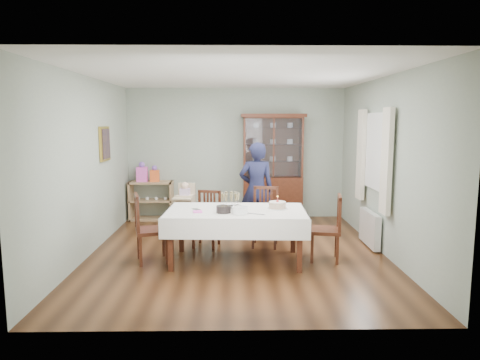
{
  "coord_description": "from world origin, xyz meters",
  "views": [
    {
      "loc": [
        -0.06,
        -6.44,
        2.03
      ],
      "look_at": [
        0.05,
        0.2,
        1.11
      ],
      "focal_mm": 32.0,
      "sensor_mm": 36.0,
      "label": 1
    }
  ],
  "objects_px": {
    "gift_bag_orange": "(155,174)",
    "china_cabinet": "(273,166)",
    "chair_far_left": "(207,230)",
    "champagne_tray": "(230,203)",
    "woman": "(256,189)",
    "high_chair": "(185,214)",
    "chair_end_right": "(326,241)",
    "birthday_cake": "(277,205)",
    "chair_end_left": "(151,242)",
    "sideboard": "(151,201)",
    "dining_table": "(236,235)",
    "gift_bag_pink": "(142,173)",
    "chair_far_right": "(265,229)"
  },
  "relations": [
    {
      "from": "china_cabinet",
      "to": "woman",
      "type": "distance_m",
      "value": 1.36
    },
    {
      "from": "dining_table",
      "to": "chair_far_right",
      "type": "distance_m",
      "value": 0.91
    },
    {
      "from": "chair_far_left",
      "to": "champagne_tray",
      "type": "relative_size",
      "value": 2.36
    },
    {
      "from": "sideboard",
      "to": "chair_end_right",
      "type": "height_order",
      "value": "chair_end_right"
    },
    {
      "from": "china_cabinet",
      "to": "champagne_tray",
      "type": "distance_m",
      "value": 2.67
    },
    {
      "from": "chair_end_right",
      "to": "high_chair",
      "type": "xyz_separation_m",
      "value": [
        -2.22,
        1.52,
        0.08
      ]
    },
    {
      "from": "chair_end_right",
      "to": "chair_far_left",
      "type": "bearing_deg",
      "value": -101.62
    },
    {
      "from": "high_chair",
      "to": "gift_bag_orange",
      "type": "distance_m",
      "value": 1.47
    },
    {
      "from": "chair_far_left",
      "to": "high_chair",
      "type": "relative_size",
      "value": 0.95
    },
    {
      "from": "dining_table",
      "to": "woman",
      "type": "xyz_separation_m",
      "value": [
        0.37,
        1.39,
        0.45
      ]
    },
    {
      "from": "woman",
      "to": "champagne_tray",
      "type": "relative_size",
      "value": 4.39
    },
    {
      "from": "chair_far_left",
      "to": "high_chair",
      "type": "bearing_deg",
      "value": 133.15
    },
    {
      "from": "high_chair",
      "to": "gift_bag_pink",
      "type": "bearing_deg",
      "value": 142.19
    },
    {
      "from": "china_cabinet",
      "to": "champagne_tray",
      "type": "height_order",
      "value": "china_cabinet"
    },
    {
      "from": "sideboard",
      "to": "gift_bag_orange",
      "type": "relative_size",
      "value": 2.7
    },
    {
      "from": "birthday_cake",
      "to": "gift_bag_orange",
      "type": "bearing_deg",
      "value": 130.77
    },
    {
      "from": "champagne_tray",
      "to": "birthday_cake",
      "type": "distance_m",
      "value": 0.7
    },
    {
      "from": "gift_bag_orange",
      "to": "chair_end_left",
      "type": "bearing_deg",
      "value": -81.28
    },
    {
      "from": "gift_bag_pink",
      "to": "woman",
      "type": "bearing_deg",
      "value": -29.29
    },
    {
      "from": "gift_bag_pink",
      "to": "champagne_tray",
      "type": "bearing_deg",
      "value": -54.18
    },
    {
      "from": "chair_far_right",
      "to": "champagne_tray",
      "type": "distance_m",
      "value": 1.0
    },
    {
      "from": "sideboard",
      "to": "dining_table",
      "type": "bearing_deg",
      "value": -57.23
    },
    {
      "from": "dining_table",
      "to": "sideboard",
      "type": "height_order",
      "value": "sideboard"
    },
    {
      "from": "birthday_cake",
      "to": "gift_bag_orange",
      "type": "height_order",
      "value": "gift_bag_orange"
    },
    {
      "from": "chair_end_left",
      "to": "woman",
      "type": "xyz_separation_m",
      "value": [
        1.6,
        1.39,
        0.54
      ]
    },
    {
      "from": "chair_far_left",
      "to": "gift_bag_orange",
      "type": "distance_m",
      "value": 2.34
    },
    {
      "from": "gift_bag_orange",
      "to": "china_cabinet",
      "type": "bearing_deg",
      "value": -0.04
    },
    {
      "from": "sideboard",
      "to": "china_cabinet",
      "type": "bearing_deg",
      "value": -0.49
    },
    {
      "from": "high_chair",
      "to": "chair_far_left",
      "type": "bearing_deg",
      "value": -50.42
    },
    {
      "from": "chair_far_left",
      "to": "gift_bag_orange",
      "type": "bearing_deg",
      "value": 135.79
    },
    {
      "from": "sideboard",
      "to": "gift_bag_orange",
      "type": "bearing_deg",
      "value": -13.25
    },
    {
      "from": "sideboard",
      "to": "gift_bag_pink",
      "type": "xyz_separation_m",
      "value": [
        -0.17,
        -0.02,
        0.58
      ]
    },
    {
      "from": "chair_end_left",
      "to": "champagne_tray",
      "type": "bearing_deg",
      "value": -99.21
    },
    {
      "from": "champagne_tray",
      "to": "birthday_cake",
      "type": "height_order",
      "value": "champagne_tray"
    },
    {
      "from": "chair_far_left",
      "to": "gift_bag_pink",
      "type": "distance_m",
      "value": 2.49
    },
    {
      "from": "china_cabinet",
      "to": "birthday_cake",
      "type": "xyz_separation_m",
      "value": [
        -0.17,
        -2.61,
        -0.31
      ]
    },
    {
      "from": "woman",
      "to": "high_chair",
      "type": "relative_size",
      "value": 1.76
    },
    {
      "from": "sideboard",
      "to": "chair_end_left",
      "type": "height_order",
      "value": "chair_end_left"
    },
    {
      "from": "chair_far_left",
      "to": "chair_far_right",
      "type": "bearing_deg",
      "value": 14.37
    },
    {
      "from": "dining_table",
      "to": "gift_bag_pink",
      "type": "xyz_separation_m",
      "value": [
        -1.9,
        2.67,
        0.6
      ]
    },
    {
      "from": "chair_end_left",
      "to": "woman",
      "type": "height_order",
      "value": "woman"
    },
    {
      "from": "gift_bag_pink",
      "to": "gift_bag_orange",
      "type": "height_order",
      "value": "gift_bag_pink"
    },
    {
      "from": "birthday_cake",
      "to": "gift_bag_pink",
      "type": "bearing_deg",
      "value": 133.86
    },
    {
      "from": "birthday_cake",
      "to": "gift_bag_orange",
      "type": "xyz_separation_m",
      "value": [
        -2.25,
        2.61,
        0.14
      ]
    },
    {
      "from": "birthday_cake",
      "to": "woman",
      "type": "bearing_deg",
      "value": 100.0
    },
    {
      "from": "chair_far_left",
      "to": "gift_bag_orange",
      "type": "xyz_separation_m",
      "value": [
        -1.17,
        1.91,
        0.68
      ]
    },
    {
      "from": "china_cabinet",
      "to": "gift_bag_pink",
      "type": "bearing_deg",
      "value": 179.97
    },
    {
      "from": "woman",
      "to": "high_chair",
      "type": "distance_m",
      "value": 1.36
    },
    {
      "from": "dining_table",
      "to": "birthday_cake",
      "type": "distance_m",
      "value": 0.74
    },
    {
      "from": "sideboard",
      "to": "high_chair",
      "type": "height_order",
      "value": "high_chair"
    }
  ]
}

